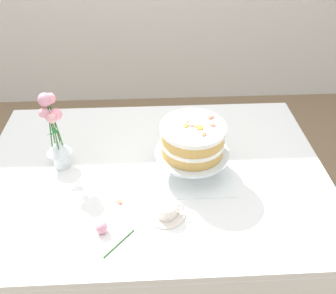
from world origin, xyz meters
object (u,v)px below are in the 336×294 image
(cake_stand, at_px, (191,155))
(layer_cake, at_px, (192,139))
(flower_vase, at_px, (55,137))
(teacup, at_px, (166,210))
(fallen_rose, at_px, (101,228))
(dining_table, at_px, (154,190))

(cake_stand, bearing_deg, layer_cake, 1.06)
(cake_stand, height_order, flower_vase, flower_vase)
(flower_vase, relative_size, teacup, 2.45)
(layer_cake, bearing_deg, teacup, -115.68)
(teacup, relative_size, fallen_rose, 1.04)
(teacup, bearing_deg, dining_table, 100.41)
(flower_vase, bearing_deg, layer_cake, -6.72)
(cake_stand, xyz_separation_m, layer_cake, (0.00, 0.00, 0.08))
(layer_cake, bearing_deg, dining_table, -176.37)
(cake_stand, xyz_separation_m, flower_vase, (-0.53, 0.06, 0.06))
(layer_cake, bearing_deg, fallen_rose, -138.02)
(dining_table, xyz_separation_m, teacup, (0.04, -0.22, 0.11))
(cake_stand, relative_size, layer_cake, 1.16)
(layer_cake, xyz_separation_m, flower_vase, (-0.53, 0.06, -0.02))
(dining_table, bearing_deg, flower_vase, 169.20)
(dining_table, relative_size, fallen_rose, 10.68)
(cake_stand, bearing_deg, teacup, -115.66)
(dining_table, distance_m, flower_vase, 0.45)
(cake_stand, distance_m, flower_vase, 0.54)
(flower_vase, distance_m, teacup, 0.52)
(flower_vase, height_order, teacup, flower_vase)
(dining_table, bearing_deg, cake_stand, 3.63)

